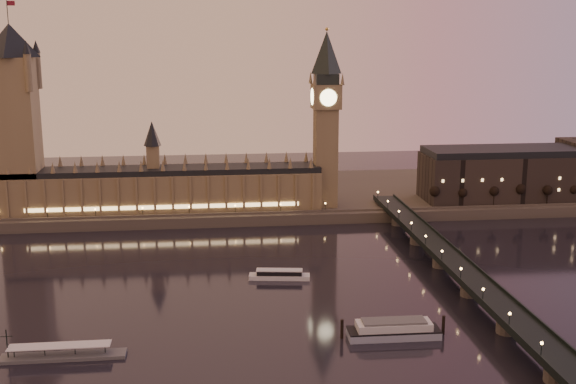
# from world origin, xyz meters

# --- Properties ---
(ground) EXTENTS (700.00, 700.00, 0.00)m
(ground) POSITION_xyz_m (0.00, 0.00, 0.00)
(ground) COLOR black
(ground) RESTS_ON ground
(far_embankment) EXTENTS (560.00, 130.00, 6.00)m
(far_embankment) POSITION_xyz_m (30.00, 165.00, 3.00)
(far_embankment) COLOR #423D35
(far_embankment) RESTS_ON ground
(palace_of_westminster) EXTENTS (180.00, 26.62, 52.00)m
(palace_of_westminster) POSITION_xyz_m (-40.12, 120.99, 21.71)
(palace_of_westminster) COLOR brown
(palace_of_westminster) RESTS_ON ground
(victoria_tower) EXTENTS (31.68, 31.68, 118.00)m
(victoria_tower) POSITION_xyz_m (-120.00, 121.00, 65.79)
(victoria_tower) COLOR brown
(victoria_tower) RESTS_ON ground
(big_ben) EXTENTS (17.68, 17.68, 104.00)m
(big_ben) POSITION_xyz_m (53.99, 120.99, 63.95)
(big_ben) COLOR brown
(big_ben) RESTS_ON ground
(westminster_bridge) EXTENTS (13.20, 260.00, 15.30)m
(westminster_bridge) POSITION_xyz_m (91.61, 0.00, 5.52)
(westminster_bridge) COLOR black
(westminster_bridge) RESTS_ON ground
(city_block) EXTENTS (155.00, 45.00, 34.00)m
(city_block) POSITION_xyz_m (194.94, 130.93, 22.24)
(city_block) COLOR black
(city_block) RESTS_ON ground
(bare_tree_0) EXTENTS (5.71, 5.71, 11.60)m
(bare_tree_0) POSITION_xyz_m (118.05, 109.00, 14.65)
(bare_tree_0) COLOR black
(bare_tree_0) RESTS_ON ground
(bare_tree_1) EXTENTS (5.71, 5.71, 11.60)m
(bare_tree_1) POSITION_xyz_m (135.25, 109.00, 14.65)
(bare_tree_1) COLOR black
(bare_tree_1) RESTS_ON ground
(bare_tree_2) EXTENTS (5.71, 5.71, 11.60)m
(bare_tree_2) POSITION_xyz_m (152.46, 109.00, 14.65)
(bare_tree_2) COLOR black
(bare_tree_2) RESTS_ON ground
(bare_tree_3) EXTENTS (5.71, 5.71, 11.60)m
(bare_tree_3) POSITION_xyz_m (169.66, 109.00, 14.65)
(bare_tree_3) COLOR black
(bare_tree_3) RESTS_ON ground
(bare_tree_4) EXTENTS (5.71, 5.71, 11.60)m
(bare_tree_4) POSITION_xyz_m (186.86, 109.00, 14.65)
(bare_tree_4) COLOR black
(bare_tree_4) RESTS_ON ground
(bare_tree_5) EXTENTS (5.71, 5.71, 11.60)m
(bare_tree_5) POSITION_xyz_m (204.06, 109.00, 14.65)
(bare_tree_5) COLOR black
(bare_tree_5) RESTS_ON ground
(cruise_boat_a) EXTENTS (27.54, 9.60, 4.32)m
(cruise_boat_a) POSITION_xyz_m (15.55, 11.00, 1.90)
(cruise_boat_a) COLOR silver
(cruise_boat_a) RESTS_ON ground
(moored_barge) EXTENTS (38.40, 9.83, 7.04)m
(moored_barge) POSITION_xyz_m (50.04, -56.19, 2.97)
(moored_barge) COLOR #97A4C0
(moored_barge) RESTS_ON ground
(pontoon_pier) EXTENTS (41.71, 6.95, 11.12)m
(pontoon_pier) POSITION_xyz_m (-65.14, -60.20, 1.20)
(pontoon_pier) COLOR #595B5E
(pontoon_pier) RESTS_ON ground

